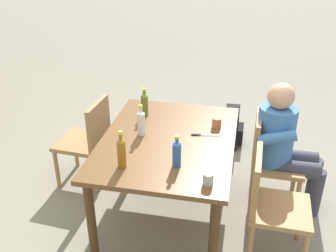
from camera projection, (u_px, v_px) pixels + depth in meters
ground_plane at (168, 211)px, 3.57m from camera, size 24.00×24.00×0.00m
dining_table at (168, 148)px, 3.26m from camera, size 1.41×1.07×0.75m
chair_near_right at (268, 156)px, 3.46m from camera, size 0.45×0.45×0.87m
chair_far_right at (89, 138)px, 3.75m from camera, size 0.47×0.47×0.87m
chair_near_left at (270, 201)px, 2.92m from camera, size 0.46×0.46×0.87m
person_in_white_shirt at (284, 141)px, 3.36m from camera, size 0.47×0.61×1.18m
bottle_amber at (121, 152)px, 2.81m from camera, size 0.06×0.06×0.29m
bottle_blue at (177, 153)px, 2.82m from camera, size 0.06×0.06×0.25m
bottle_clear at (141, 122)px, 3.23m from camera, size 0.06×0.06×0.27m
bottle_olive at (145, 104)px, 3.54m from camera, size 0.06×0.06×0.26m
cup_terracotta at (217, 122)px, 3.38m from camera, size 0.08×0.08×0.09m
cup_steel at (208, 179)px, 2.65m from camera, size 0.07×0.07×0.09m
table_knife at (203, 135)px, 3.27m from camera, size 0.06×0.24×0.01m
backpack_by_near_side at (232, 128)px, 4.52m from camera, size 0.33×0.22×0.44m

